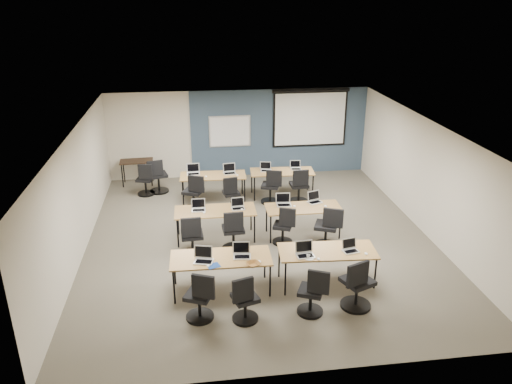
{
  "coord_description": "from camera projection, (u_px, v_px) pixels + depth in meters",
  "views": [
    {
      "loc": [
        -1.5,
        -10.43,
        5.47
      ],
      "look_at": [
        -0.03,
        0.4,
        1.04
      ],
      "focal_mm": 35.0,
      "sensor_mm": 36.0,
      "label": 1
    }
  ],
  "objects": [
    {
      "name": "blue_mousepad",
      "position": [
        213.0,
        266.0,
        9.24
      ],
      "size": [
        0.29,
        0.26,
        0.01
      ],
      "primitive_type": "cube",
      "rotation": [
        0.0,
        0.0,
        0.33
      ],
      "color": "navy",
      "rests_on": "training_table_front_left"
    },
    {
      "name": "mouse_2",
      "position": [
        319.0,
        259.0,
        9.45
      ],
      "size": [
        0.08,
        0.1,
        0.03
      ],
      "primitive_type": "ellipsoid",
      "rotation": [
        0.0,
        0.0,
        -0.33
      ],
      "color": "white",
      "rests_on": "training_table_front_right"
    },
    {
      "name": "training_table_back_right",
      "position": [
        282.0,
        173.0,
        14.09
      ],
      "size": [
        1.78,
        0.74,
        0.73
      ],
      "rotation": [
        0.0,
        0.0,
        -0.06
      ],
      "color": "brown",
      "rests_on": "floor"
    },
    {
      "name": "mouse_7",
      "position": [
        326.0,
        206.0,
        11.77
      ],
      "size": [
        0.09,
        0.11,
        0.03
      ],
      "primitive_type": "ellipsoid",
      "rotation": [
        0.0,
        0.0,
        -0.31
      ],
      "color": "white",
      "rests_on": "training_table_mid_right"
    },
    {
      "name": "task_chair_11",
      "position": [
        299.0,
        189.0,
        13.68
      ],
      "size": [
        0.53,
        0.53,
        1.01
      ],
      "rotation": [
        0.0,
        0.0,
        0.03
      ],
      "color": "black",
      "rests_on": "floor"
    },
    {
      "name": "laptop_9",
      "position": [
        229.0,
        171.0,
        13.91
      ],
      "size": [
        0.35,
        0.29,
        0.26
      ],
      "rotation": [
        0.0,
        0.0,
        0.11
      ],
      "color": "#A5A5A8",
      "rests_on": "training_table_back_left"
    },
    {
      "name": "laptop_0",
      "position": [
        203.0,
        258.0,
        9.39
      ],
      "size": [
        0.35,
        0.3,
        0.27
      ],
      "rotation": [
        0.0,
        0.0,
        -0.27
      ],
      "color": "#A9A9AD",
      "rests_on": "training_table_front_left"
    },
    {
      "name": "laptop_1",
      "position": [
        242.0,
        253.0,
        9.56
      ],
      "size": [
        0.33,
        0.28,
        0.25
      ],
      "rotation": [
        0.0,
        0.0,
        -0.1
      ],
      "color": "#AAAAB7",
      "rests_on": "training_table_front_left"
    },
    {
      "name": "task_chair_5",
      "position": [
        234.0,
        234.0,
        11.14
      ],
      "size": [
        0.53,
        0.53,
        1.01
      ],
      "rotation": [
        0.0,
        0.0,
        0.04
      ],
      "color": "black",
      "rests_on": "floor"
    },
    {
      "name": "task_chair_2",
      "position": [
        313.0,
        295.0,
        8.93
      ],
      "size": [
        0.52,
        0.48,
        0.97
      ],
      "rotation": [
        0.0,
        0.0,
        -0.43
      ],
      "color": "black",
      "rests_on": "floor"
    },
    {
      "name": "blue_accent_panel",
      "position": [
        279.0,
        132.0,
        15.57
      ],
      "size": [
        5.5,
        0.04,
        2.7
      ],
      "primitive_type": "cube",
      "color": "#3D5977",
      "rests_on": "wall_back"
    },
    {
      "name": "spare_chair_a",
      "position": [
        158.0,
        179.0,
        14.38
      ],
      "size": [
        0.55,
        0.55,
        1.03
      ],
      "rotation": [
        0.0,
        0.0,
        0.25
      ],
      "color": "black",
      "rests_on": "floor"
    },
    {
      "name": "task_chair_1",
      "position": [
        245.0,
        302.0,
        8.73
      ],
      "size": [
        0.48,
        0.47,
        0.96
      ],
      "rotation": [
        0.0,
        0.0,
        0.29
      ],
      "color": "black",
      "rests_on": "floor"
    },
    {
      "name": "task_chair_6",
      "position": [
        284.0,
        229.0,
        11.45
      ],
      "size": [
        0.48,
        0.46,
        0.95
      ],
      "rotation": [
        0.0,
        0.0,
        -0.36
      ],
      "color": "black",
      "rests_on": "floor"
    },
    {
      "name": "mouse_1",
      "position": [
        259.0,
        262.0,
        9.36
      ],
      "size": [
        0.08,
        0.11,
        0.04
      ],
      "primitive_type": "ellipsoid",
      "rotation": [
        0.0,
        0.0,
        -0.14
      ],
      "color": "white",
      "rests_on": "training_table_front_left"
    },
    {
      "name": "mouse_11",
      "position": [
        303.0,
        172.0,
        13.99
      ],
      "size": [
        0.06,
        0.1,
        0.03
      ],
      "primitive_type": "ellipsoid",
      "rotation": [
        0.0,
        0.0,
        -0.07
      ],
      "color": "white",
      "rests_on": "training_table_back_right"
    },
    {
      "name": "training_table_back_left",
      "position": [
        213.0,
        177.0,
        13.79
      ],
      "size": [
        1.8,
        0.75,
        0.73
      ],
      "rotation": [
        0.0,
        0.0,
        -0.04
      ],
      "color": "#9E6531",
      "rests_on": "floor"
    },
    {
      "name": "laptop_8",
      "position": [
        193.0,
        171.0,
        13.86
      ],
      "size": [
        0.36,
        0.3,
        0.27
      ],
      "rotation": [
        0.0,
        0.0,
        0.05
      ],
      "color": "silver",
      "rests_on": "training_table_back_left"
    },
    {
      "name": "mouse_4",
      "position": [
        204.0,
        212.0,
        11.43
      ],
      "size": [
        0.09,
        0.11,
        0.03
      ],
      "primitive_type": "ellipsoid",
      "rotation": [
        0.0,
        0.0,
        -0.3
      ],
      "color": "white",
      "rests_on": "training_table_mid_left"
    },
    {
      "name": "task_chair_10",
      "position": [
        271.0,
        189.0,
        13.66
      ],
      "size": [
        0.54,
        0.52,
        1.0
      ],
      "rotation": [
        0.0,
        0.0,
        -0.31
      ],
      "color": "black",
      "rests_on": "floor"
    },
    {
      "name": "laptop_10",
      "position": [
        266.0,
        169.0,
        14.1
      ],
      "size": [
        0.31,
        0.27,
        0.24
      ],
      "rotation": [
        0.0,
        0.0,
        -0.2
      ],
      "color": "silver",
      "rests_on": "training_table_back_right"
    },
    {
      "name": "task_chair_0",
      "position": [
        200.0,
        300.0,
        8.78
      ],
      "size": [
        0.54,
        0.51,
        0.99
      ],
      "rotation": [
        0.0,
        0.0,
        -0.4
      ],
      "color": "black",
      "rests_on": "floor"
    },
    {
      "name": "laptop_6",
      "position": [
        284.0,
        202.0,
        11.85
      ],
      "size": [
        0.35,
        0.29,
        0.26
      ],
      "rotation": [
        0.0,
        0.0,
        -0.08
      ],
      "color": "#A4A4A9",
      "rests_on": "training_table_mid_right"
    },
    {
      "name": "mouse_5",
      "position": [
        242.0,
        209.0,
        11.59
      ],
      "size": [
        0.07,
        0.11,
        0.04
      ],
      "primitive_type": "ellipsoid",
      "rotation": [
        0.0,
        0.0,
        -0.09
      ],
      "color": "white",
      "rests_on": "training_table_mid_left"
    },
    {
      "name": "training_table_mid_right",
      "position": [
        303.0,
        209.0,
        11.76
      ],
      "size": [
        1.77,
        0.74,
        0.73
      ],
      "rotation": [
        0.0,
        0.0,
        -0.01
      ],
      "color": "#9B6627",
      "rests_on": "floor"
    },
    {
      "name": "task_chair_9",
      "position": [
        231.0,
        196.0,
        13.28
      ],
      "size": [
        0.46,
        0.46,
        0.95
      ],
      "rotation": [
        0.0,
        0.0,
        0.18
      ],
      "color": "black",
      "rests_on": "floor"
    },
    {
      "name": "wall_back",
      "position": [
        239.0,
        134.0,
        15.44
      ],
      "size": [
        8.0,
        0.04,
        2.7
      ],
      "primitive_type": "cube",
      "color": "beige",
      "rests_on": "ground"
    },
    {
      "name": "floor",
      "position": [
        260.0,
        239.0,
        11.81
      ],
      "size": [
        8.0,
        9.0,
        0.02
      ],
      "primitive_type": "cube",
      "color": "#6B6354",
      "rests_on": "ground"
    },
    {
      "name": "training_table_front_right",
      "position": [
        327.0,
        252.0,
        9.81
      ],
      "size": [
        1.91,
        0.8,
        0.73
      ],
      "rotation": [
        0.0,
        0.0,
        -0.06
      ],
      "color": "#94633D",
      "rests_on": "floor"
    },
    {
      "name": "task_chair_4",
      "position": [
        192.0,
        240.0,
        10.89
      ],
      "size": [
        0.53,
        0.53,
        1.01
      ],
      "rotation": [
        0.0,
        0.0,
        0.05
      ],
      "color": "black",
      "rests_on": "floor"
    },
    {
      "name": "laptop_5",
      "position": [
        238.0,
        206.0,
        11.66
      ],
      "size": [
        0.31,
        0.26,
        0.24
      ],
      "rotation": [
        0.0,
        0.0,
        0.09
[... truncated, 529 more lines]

